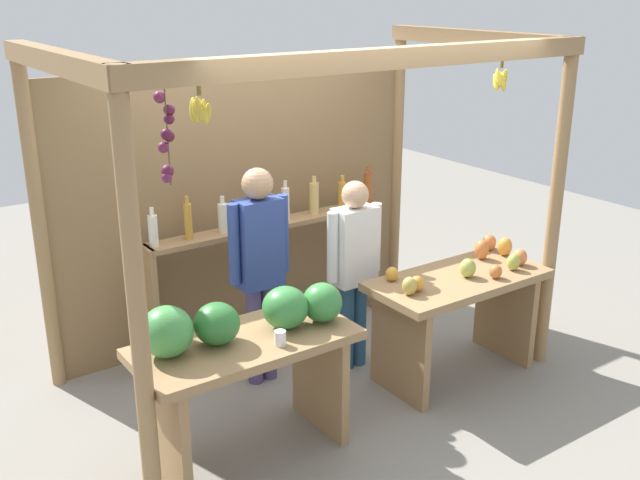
% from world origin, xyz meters
% --- Properties ---
extents(ground_plane, '(12.00, 12.00, 0.00)m').
position_xyz_m(ground_plane, '(0.00, 0.00, 0.00)').
color(ground_plane, gray).
rests_on(ground_plane, ground).
extents(market_stall, '(3.36, 1.91, 2.48)m').
position_xyz_m(market_stall, '(-0.00, 0.44, 1.42)').
color(market_stall, '#99754C').
rests_on(market_stall, ground).
extents(fruit_counter_left, '(1.39, 0.64, 1.10)m').
position_xyz_m(fruit_counter_left, '(-0.90, -0.66, 0.74)').
color(fruit_counter_left, '#99754C').
rests_on(fruit_counter_left, ground).
extents(fruit_counter_right, '(1.36, 0.65, 0.95)m').
position_xyz_m(fruit_counter_right, '(0.91, -0.67, 0.61)').
color(fruit_counter_right, '#99754C').
rests_on(fruit_counter_right, ground).
extents(bottle_shelf_unit, '(2.16, 0.22, 1.34)m').
position_xyz_m(bottle_shelf_unit, '(0.12, 0.68, 0.82)').
color(bottle_shelf_unit, '#99754C').
rests_on(bottle_shelf_unit, ground).
extents(vendor_man, '(0.48, 0.22, 1.63)m').
position_xyz_m(vendor_man, '(-0.35, 0.08, 0.98)').
color(vendor_man, '#4D4173').
rests_on(vendor_man, ground).
extents(vendor_woman, '(0.48, 0.20, 1.48)m').
position_xyz_m(vendor_woman, '(0.34, -0.13, 0.88)').
color(vendor_woman, navy).
rests_on(vendor_woman, ground).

